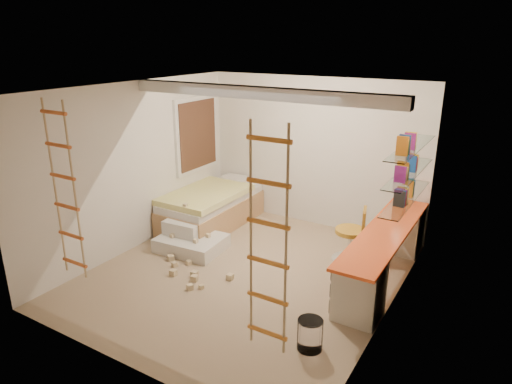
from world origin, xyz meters
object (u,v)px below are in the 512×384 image
Objects in this scene: desk at (384,253)px; swivel_chair at (351,243)px; bed at (212,207)px; play_platform at (190,238)px.

desk is 0.62m from swivel_chair.
desk is 1.40× the size of bed.
bed is 1.91× the size of play_platform.
desk is 2.99m from play_platform.
bed reaches higher than play_platform.
swivel_chair is (-0.56, 0.26, -0.09)m from desk.
desk reaches higher than play_platform.
bed is at bearing 177.81° from swivel_chair.
play_platform is at bearing -73.88° from bed.
swivel_chair is (2.64, -0.10, -0.01)m from bed.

